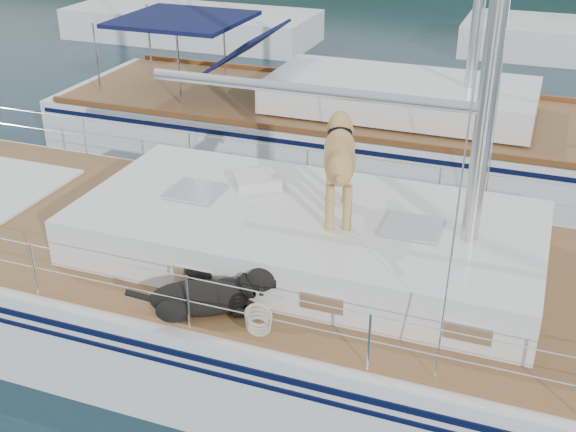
% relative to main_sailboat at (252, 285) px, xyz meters
% --- Properties ---
extents(ground, '(120.00, 120.00, 0.00)m').
position_rel_main_sailboat_xyz_m(ground, '(-0.10, 0.00, -0.68)').
color(ground, black).
rests_on(ground, ground).
extents(main_sailboat, '(12.00, 3.87, 14.01)m').
position_rel_main_sailboat_xyz_m(main_sailboat, '(0.00, 0.00, 0.00)').
color(main_sailboat, white).
rests_on(main_sailboat, ground).
extents(neighbor_sailboat, '(11.00, 3.50, 13.30)m').
position_rel_main_sailboat_xyz_m(neighbor_sailboat, '(-0.60, 5.82, -0.05)').
color(neighbor_sailboat, white).
rests_on(neighbor_sailboat, ground).
extents(bg_boat_west, '(8.00, 3.00, 11.65)m').
position_rel_main_sailboat_xyz_m(bg_boat_west, '(-8.10, 14.00, -0.24)').
color(bg_boat_west, white).
rests_on(bg_boat_west, ground).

